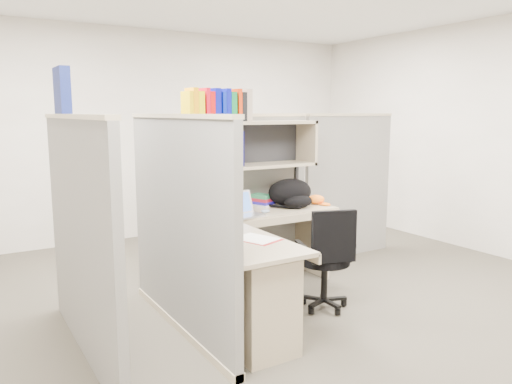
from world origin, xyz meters
TOP-DOWN VIEW (x-y plane):
  - ground at (0.00, 0.00)m, footprint 6.00×6.00m
  - room_shell at (0.00, 0.00)m, footprint 6.00×6.00m
  - cubicle at (-0.37, 0.45)m, footprint 3.79×1.84m
  - desk at (-0.41, -0.29)m, footprint 1.74×1.75m
  - laptop at (-0.12, 0.37)m, footprint 0.35×0.35m
  - backpack at (0.52, 0.53)m, footprint 0.56×0.50m
  - orange_cap at (0.80, 0.54)m, footprint 0.22×0.24m
  - snack_canister at (-0.50, -0.03)m, footprint 0.10×0.10m
  - tissue_box at (-0.76, -0.42)m, footprint 0.11×0.11m
  - mouse at (0.12, 0.42)m, footprint 0.09×0.07m
  - paper_cup at (0.00, 0.73)m, footprint 0.09×0.09m
  - book_stack at (0.27, 0.73)m, footprint 0.24×0.28m
  - loose_paper at (-0.45, -0.35)m, footprint 0.31×0.35m
  - task_chair at (0.28, -0.27)m, footprint 0.51×0.47m

SIDE VIEW (x-z plane):
  - ground at x=0.00m, z-range 0.00..0.00m
  - task_chair at x=0.28m, z-range -0.13..0.75m
  - desk at x=-0.41m, z-range 0.07..0.80m
  - loose_paper at x=-0.45m, z-range 0.73..0.73m
  - mouse at x=0.12m, z-range 0.73..0.76m
  - orange_cap at x=0.80m, z-range 0.73..0.82m
  - snack_canister at x=-0.50m, z-range 0.73..0.83m
  - paper_cup at x=0.00m, z-range 0.73..0.83m
  - book_stack at x=0.27m, z-range 0.73..0.84m
  - tissue_box at x=-0.76m, z-range 0.73..0.91m
  - laptop at x=-0.12m, z-range 0.73..0.95m
  - backpack at x=0.52m, z-range 0.73..1.00m
  - cubicle at x=-0.37m, z-range -0.07..1.88m
  - room_shell at x=0.00m, z-range -1.38..4.62m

